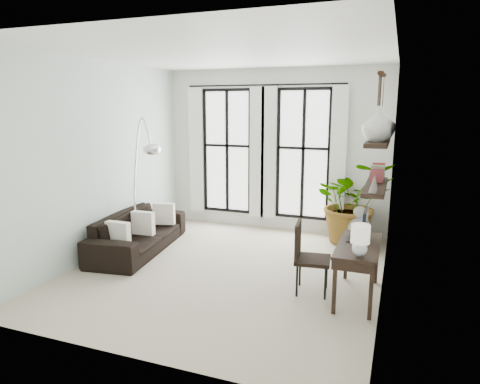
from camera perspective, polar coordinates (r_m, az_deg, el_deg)
The scene contains 16 objects.
floor at distance 6.68m, azimuth -1.70°, elevation -10.37°, with size 5.00×5.00×0.00m, color #BCB396.
ceiling at distance 6.25m, azimuth -1.88°, elevation 18.02°, with size 5.00×5.00×0.00m, color white.
wall_left at distance 7.42m, azimuth -18.11°, elevation 4.03°, with size 5.00×5.00×0.00m, color silver.
wall_right at distance 5.81m, azimuth 19.23°, elevation 2.07°, with size 5.00×5.00×0.00m, color white.
wall_back at distance 8.62m, azimuth 4.58°, elevation 5.50°, with size 4.50×4.50×0.00m, color white.
windows at distance 8.61m, azimuth 3.16°, elevation 5.25°, with size 3.26×0.13×2.65m.
wall_shelves at distance 5.55m, azimuth 17.79°, elevation 3.09°, with size 0.25×1.30×0.60m.
sofa at distance 7.66m, azimuth -13.37°, elevation -5.18°, with size 2.28×0.89×0.66m, color black.
throw_pillows at distance 7.56m, azimuth -12.80°, elevation -4.06°, with size 0.40×1.52×0.40m.
plant at distance 8.05m, azimuth 14.70°, elevation -1.29°, with size 1.37×1.19×1.53m, color #2D7228.
desk at distance 5.70m, azimuth 15.47°, elevation -7.25°, with size 0.52×1.24×1.12m.
desk_chair at distance 5.83m, azimuth 8.82°, elevation -8.01°, with size 0.51×0.51×0.97m.
arc_lamp at distance 7.41m, azimuth -12.72°, elevation 2.95°, with size 0.73×0.35×2.30m.
buddha at distance 7.75m, azimuth 15.56°, elevation -5.12°, with size 0.44×0.44×0.79m.
vase_a at distance 5.21m, azimuth 17.98°, elevation 8.53°, with size 0.37×0.37×0.38m, color white.
vase_b at distance 5.61m, azimuth 18.19°, elevation 8.68°, with size 0.37×0.37×0.38m, color white.
Camera 1 is at (2.37, -5.74, 2.47)m, focal length 32.00 mm.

